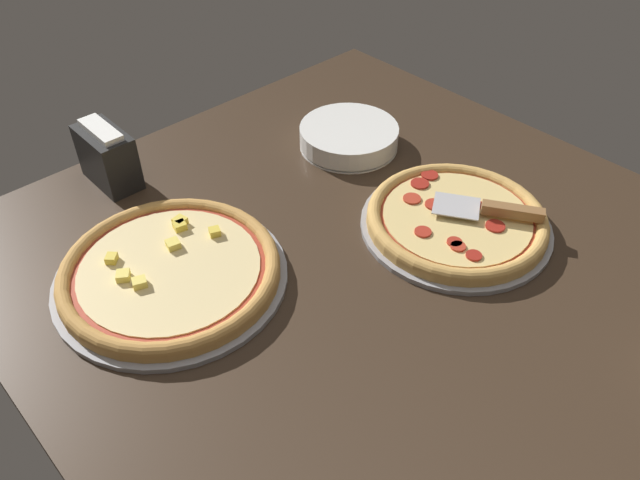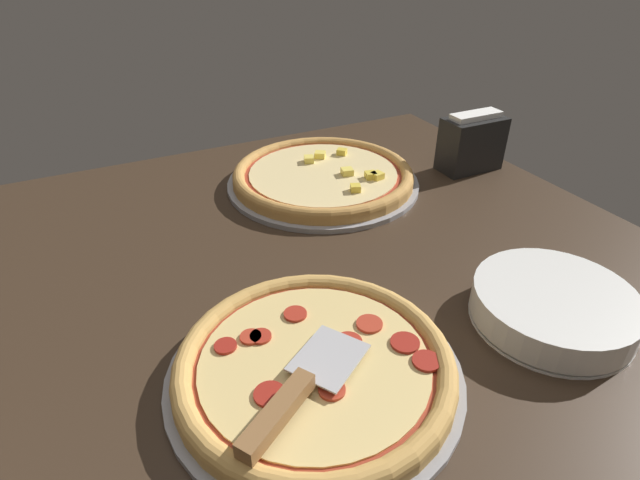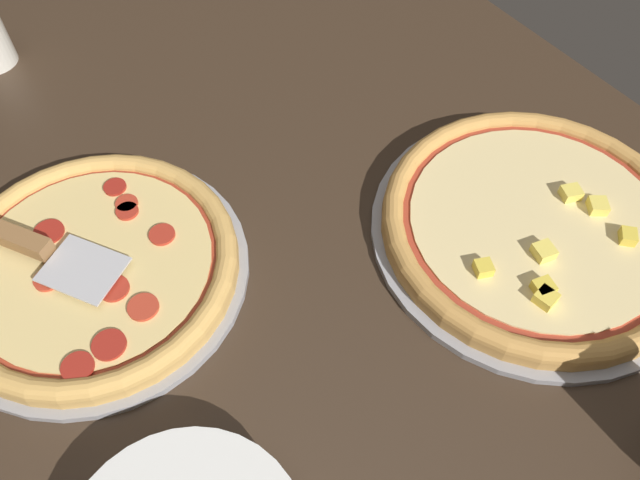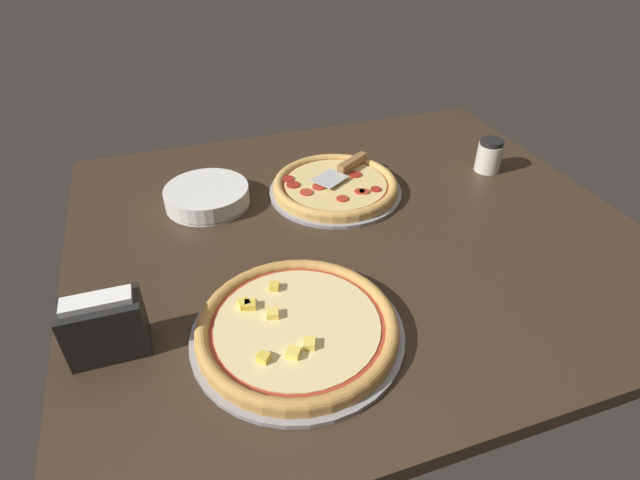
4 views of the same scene
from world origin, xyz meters
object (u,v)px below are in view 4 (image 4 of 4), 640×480
at_px(pizza_back, 297,326).
at_px(plate_stack, 207,196).
at_px(serving_spatula, 348,166).
at_px(parmesan_shaker, 489,156).
at_px(pizza_front, 335,185).
at_px(napkin_holder, 105,327).

relative_size(pizza_back, plate_stack, 1.73).
bearing_deg(serving_spatula, pizza_back, 59.79).
relative_size(pizza_back, parmesan_shaker, 3.96).
relative_size(pizza_front, parmesan_shaker, 3.55).
relative_size(plate_stack, napkin_holder, 1.61).
height_order(pizza_back, plate_stack, plate_stack).
height_order(pizza_back, serving_spatula, serving_spatula).
distance_m(pizza_back, napkin_holder, 0.34).
bearing_deg(pizza_back, parmesan_shaker, -147.95).
bearing_deg(pizza_back, napkin_holder, -12.29).
distance_m(serving_spatula, napkin_holder, 0.78).
xyz_separation_m(pizza_back, plate_stack, (0.09, -0.52, 0.00)).
height_order(pizza_front, serving_spatula, serving_spatula).
bearing_deg(parmesan_shaker, serving_spatula, -10.41).
xyz_separation_m(parmesan_shaker, napkin_holder, (1.05, 0.38, 0.01)).
height_order(pizza_front, parmesan_shaker, parmesan_shaker).
height_order(pizza_back, napkin_holder, napkin_holder).
distance_m(plate_stack, napkin_holder, 0.51).
bearing_deg(napkin_holder, pizza_front, -145.45).
bearing_deg(plate_stack, parmesan_shaker, 174.70).
bearing_deg(pizza_front, parmesan_shaker, 177.29).
relative_size(serving_spatula, napkin_holder, 1.41).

